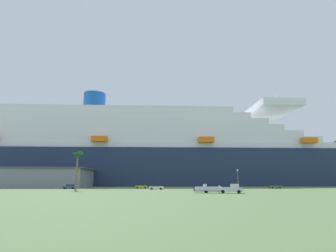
{
  "coord_description": "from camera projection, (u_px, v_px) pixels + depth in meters",
  "views": [
    {
      "loc": [
        4.6,
        -87.56,
        3.04
      ],
      "look_at": [
        1.23,
        38.06,
        28.4
      ],
      "focal_mm": 28.87,
      "sensor_mm": 36.0,
      "label": 1
    }
  ],
  "objects": [
    {
      "name": "street_lamp",
      "position": [
        238.0,
        176.0,
        89.93
      ],
      "size": [
        0.56,
        0.56,
        6.66
      ],
      "color": "slate",
      "rests_on": "ground_plane"
    },
    {
      "name": "parked_car_blue_suv",
      "position": [
        69.0,
        187.0,
        98.24
      ],
      "size": [
        4.5,
        2.26,
        1.58
      ],
      "color": "#264C99",
      "rests_on": "ground_plane"
    },
    {
      "name": "ground_plane",
      "position": [
        165.0,
        188.0,
        114.72
      ],
      "size": [
        600.0,
        600.0,
        0.0
      ],
      "primitive_type": "plane",
      "color": "#567042"
    },
    {
      "name": "parked_car_green_wagon",
      "position": [
        275.0,
        186.0,
        102.17
      ],
      "size": [
        4.87,
        2.64,
        1.58
      ],
      "color": "#2D723F",
      "rests_on": "ground_plane"
    },
    {
      "name": "parked_car_yellow_taxi",
      "position": [
        141.0,
        186.0,
        104.88
      ],
      "size": [
        4.78,
        2.39,
        1.58
      ],
      "color": "yellow",
      "rests_on": "ground_plane"
    },
    {
      "name": "palm_tree",
      "position": [
        78.0,
        159.0,
        85.41
      ],
      "size": [
        3.56,
        3.37,
        12.17
      ],
      "color": "brown",
      "rests_on": "ground_plane"
    },
    {
      "name": "pickup_truck",
      "position": [
        232.0,
        189.0,
        65.23
      ],
      "size": [
        5.91,
        3.28,
        2.2
      ],
      "color": "silver",
      "rests_on": "ground_plane"
    },
    {
      "name": "small_boat_on_trailer",
      "position": [
        210.0,
        189.0,
        66.51
      ],
      "size": [
        8.35,
        3.54,
        2.15
      ],
      "color": "#595960",
      "rests_on": "ground_plane"
    },
    {
      "name": "terminal_building",
      "position": [
        34.0,
        178.0,
        120.6
      ],
      "size": [
        51.57,
        31.34,
        8.47
      ],
      "color": "gray",
      "rests_on": "ground_plane"
    },
    {
      "name": "parked_car_white_van",
      "position": [
        156.0,
        187.0,
        91.27
      ],
      "size": [
        4.96,
        2.4,
        1.58
      ],
      "color": "white",
      "rests_on": "ground_plane"
    },
    {
      "name": "cruise_ship",
      "position": [
        153.0,
        154.0,
        156.33
      ],
      "size": [
        281.67,
        53.76,
        60.09
      ],
      "color": "#1E2D4C",
      "rests_on": "ground_plane"
    }
  ]
}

